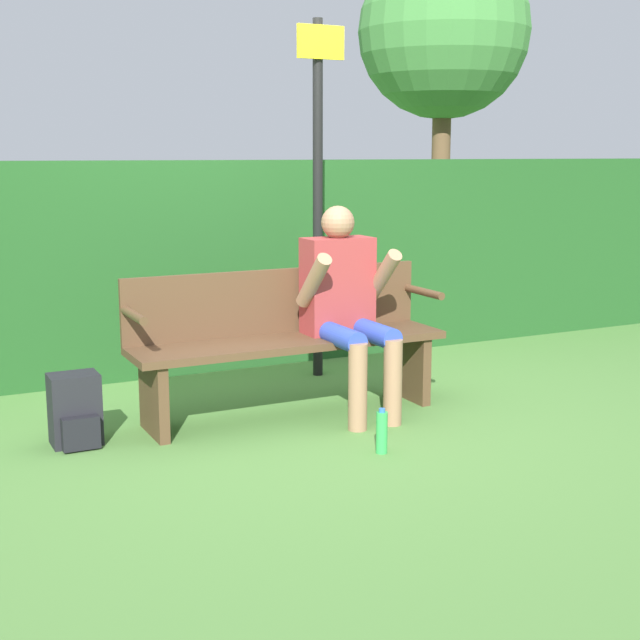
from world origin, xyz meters
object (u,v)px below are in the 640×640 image
signpost (318,182)px  backpack (75,411)px  park_bench (286,338)px  water_bottle (382,432)px  tree (444,34)px  person_seated (346,299)px

signpost → backpack: bearing=-156.9°
park_bench → backpack: (-1.28, -0.04, -0.28)m
backpack → water_bottle: 1.68m
park_bench → water_bottle: (0.15, -0.91, -0.36)m
backpack → signpost: size_ratio=0.16×
water_bottle → tree: size_ratio=0.06×
water_bottle → park_bench: bearing=99.2°
park_bench → person_seated: (0.34, -0.13, 0.23)m
park_bench → person_seated: size_ratio=1.54×
water_bottle → signpost: signpost is taller
backpack → water_bottle: backpack is taller
person_seated → tree: (4.09, 5.07, 2.36)m
park_bench → signpost: 1.33m
signpost → tree: 5.92m
backpack → tree: bearing=41.0°
backpack → water_bottle: (1.43, -0.87, -0.07)m
park_bench → backpack: 1.32m
person_seated → backpack: 1.71m
person_seated → signpost: (0.26, 0.90, 0.67)m
park_bench → person_seated: bearing=-20.2°
backpack → tree: tree is taller
backpack → park_bench: bearing=1.6°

